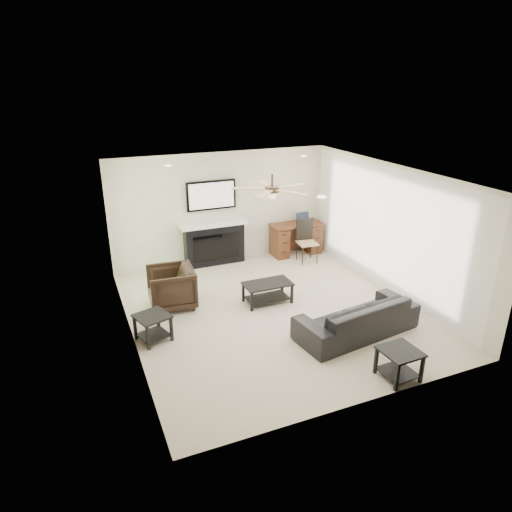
% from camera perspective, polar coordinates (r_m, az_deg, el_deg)
% --- Properties ---
extents(room_shell, '(5.50, 5.54, 2.52)m').
position_cam_1_polar(room_shell, '(7.90, 3.27, 4.43)').
color(room_shell, beige).
rests_on(room_shell, ground).
extents(sofa, '(2.20, 1.10, 0.61)m').
position_cam_1_polar(sofa, '(7.77, 12.50, -7.43)').
color(sofa, black).
rests_on(sofa, ground).
extents(armchair, '(0.90, 0.88, 0.76)m').
position_cam_1_polar(armchair, '(8.56, -10.55, -3.88)').
color(armchair, black).
rests_on(armchair, ground).
extents(coffee_table, '(0.90, 0.50, 0.40)m').
position_cam_1_polar(coffee_table, '(8.64, 1.44, -4.60)').
color(coffee_table, black).
rests_on(coffee_table, ground).
extents(end_table_near, '(0.54, 0.54, 0.45)m').
position_cam_1_polar(end_table_near, '(6.90, 17.40, -12.76)').
color(end_table_near, black).
rests_on(end_table_near, ground).
extents(end_table_left, '(0.63, 0.63, 0.45)m').
position_cam_1_polar(end_table_left, '(7.63, -12.74, -8.73)').
color(end_table_left, black).
rests_on(end_table_left, ground).
extents(fireplace_unit, '(1.52, 0.34, 1.91)m').
position_cam_1_polar(fireplace_unit, '(10.19, -5.28, 4.02)').
color(fireplace_unit, black).
rests_on(fireplace_unit, ground).
extents(desk, '(1.22, 0.56, 0.76)m').
position_cam_1_polar(desk, '(10.98, 5.03, 2.16)').
color(desk, '#431D10').
rests_on(desk, ground).
extents(desk_chair, '(0.47, 0.49, 0.97)m').
position_cam_1_polar(desk_chair, '(10.49, 6.43, 1.78)').
color(desk_chair, black).
rests_on(desk_chair, ground).
extents(laptop, '(0.33, 0.24, 0.23)m').
position_cam_1_polar(laptop, '(10.90, 6.09, 4.72)').
color(laptop, black).
rests_on(laptop, desk).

